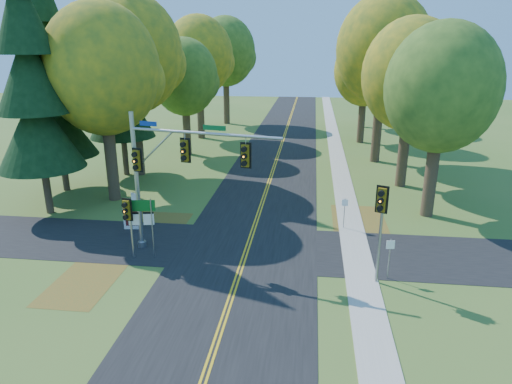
# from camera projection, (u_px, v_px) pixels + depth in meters

# --- Properties ---
(ground) EXTENTS (160.00, 160.00, 0.00)m
(ground) POSITION_uv_depth(u_px,v_px,m) (242.00, 263.00, 24.56)
(ground) COLOR #3C5F21
(ground) RESTS_ON ground
(road_main) EXTENTS (8.00, 160.00, 0.02)m
(road_main) POSITION_uv_depth(u_px,v_px,m) (242.00, 263.00, 24.56)
(road_main) COLOR black
(road_main) RESTS_ON ground
(road_cross) EXTENTS (60.00, 6.00, 0.02)m
(road_cross) POSITION_uv_depth(u_px,v_px,m) (248.00, 247.00, 26.44)
(road_cross) COLOR black
(road_cross) RESTS_ON ground
(centerline_left) EXTENTS (0.10, 160.00, 0.01)m
(centerline_left) POSITION_uv_depth(u_px,v_px,m) (241.00, 263.00, 24.56)
(centerline_left) COLOR gold
(centerline_left) RESTS_ON road_main
(centerline_right) EXTENTS (0.10, 160.00, 0.01)m
(centerline_right) POSITION_uv_depth(u_px,v_px,m) (244.00, 263.00, 24.54)
(centerline_right) COLOR gold
(centerline_right) RESTS_ON road_main
(sidewalk_east) EXTENTS (1.60, 160.00, 0.06)m
(sidewalk_east) POSITION_uv_depth(u_px,v_px,m) (359.00, 269.00, 23.83)
(sidewalk_east) COLOR #9E998E
(sidewalk_east) RESTS_ON ground
(leaf_patch_w_near) EXTENTS (4.00, 6.00, 0.00)m
(leaf_patch_w_near) POSITION_uv_depth(u_px,v_px,m) (151.00, 229.00, 29.09)
(leaf_patch_w_near) COLOR brown
(leaf_patch_w_near) RESTS_ON ground
(leaf_patch_e) EXTENTS (3.50, 8.00, 0.00)m
(leaf_patch_e) POSITION_uv_depth(u_px,v_px,m) (360.00, 227.00, 29.43)
(leaf_patch_e) COLOR brown
(leaf_patch_e) RESTS_ON ground
(leaf_patch_w_far) EXTENTS (3.00, 5.00, 0.00)m
(leaf_patch_w_far) POSITION_uv_depth(u_px,v_px,m) (84.00, 282.00, 22.60)
(leaf_patch_w_far) COLOR brown
(leaf_patch_w_far) RESTS_ON ground
(tree_w_a) EXTENTS (8.00, 8.00, 14.15)m
(tree_w_a) POSITION_uv_depth(u_px,v_px,m) (104.00, 70.00, 31.75)
(tree_w_a) COLOR #38281C
(tree_w_a) RESTS_ON ground
(tree_e_a) EXTENTS (7.20, 7.20, 12.73)m
(tree_e_a) POSITION_uv_depth(u_px,v_px,m) (443.00, 89.00, 28.83)
(tree_e_a) COLOR #38281C
(tree_e_a) RESTS_ON ground
(tree_w_b) EXTENTS (8.60, 8.60, 15.38)m
(tree_w_b) POSITION_uv_depth(u_px,v_px,m) (132.00, 55.00, 38.05)
(tree_w_b) COLOR #38281C
(tree_w_b) RESTS_ON ground
(tree_e_b) EXTENTS (7.60, 7.60, 13.33)m
(tree_e_b) POSITION_uv_depth(u_px,v_px,m) (412.00, 75.00, 35.20)
(tree_e_b) COLOR #38281C
(tree_e_b) RESTS_ON ground
(tree_w_c) EXTENTS (6.80, 6.80, 11.91)m
(tree_w_c) POSITION_uv_depth(u_px,v_px,m) (185.00, 78.00, 46.27)
(tree_w_c) COLOR #38281C
(tree_w_c) RESTS_ON ground
(tree_e_c) EXTENTS (8.80, 8.80, 15.79)m
(tree_e_c) POSITION_uv_depth(u_px,v_px,m) (384.00, 50.00, 42.43)
(tree_e_c) COLOR #38281C
(tree_e_c) RESTS_ON ground
(tree_w_d) EXTENTS (8.20, 8.20, 14.56)m
(tree_w_d) POSITION_uv_depth(u_px,v_px,m) (199.00, 56.00, 53.99)
(tree_w_d) COLOR #38281C
(tree_w_d) RESTS_ON ground
(tree_e_d) EXTENTS (7.00, 7.00, 12.32)m
(tree_e_d) POSITION_uv_depth(u_px,v_px,m) (365.00, 71.00, 51.92)
(tree_e_d) COLOR #38281C
(tree_e_d) RESTS_ON ground
(tree_w_e) EXTENTS (8.40, 8.40, 14.97)m
(tree_w_e) POSITION_uv_depth(u_px,v_px,m) (226.00, 52.00, 64.04)
(tree_w_e) COLOR #38281C
(tree_w_e) RESTS_ON ground
(tree_e_e) EXTENTS (7.80, 7.80, 13.74)m
(tree_e_e) POSITION_uv_depth(u_px,v_px,m) (367.00, 59.00, 61.58)
(tree_e_e) COLOR #38281C
(tree_e_e) RESTS_ON ground
(pine_a) EXTENTS (5.60, 5.60, 19.48)m
(pine_a) POSITION_uv_depth(u_px,v_px,m) (30.00, 78.00, 29.04)
(pine_a) COLOR #38281C
(pine_a) RESTS_ON ground
(pine_b) EXTENTS (5.60, 5.60, 17.31)m
(pine_b) POSITION_uv_depth(u_px,v_px,m) (53.00, 87.00, 34.25)
(pine_b) COLOR #38281C
(pine_b) RESTS_ON ground
(pine_c) EXTENTS (5.60, 5.60, 20.56)m
(pine_c) POSITION_uv_depth(u_px,v_px,m) (117.00, 63.00, 38.14)
(pine_c) COLOR #38281C
(pine_c) RESTS_ON ground
(traffic_mast) EXTENTS (8.47, 2.12, 7.84)m
(traffic_mast) POSITION_uv_depth(u_px,v_px,m) (169.00, 166.00, 24.27)
(traffic_mast) COLOR #9D9EA5
(traffic_mast) RESTS_ON ground
(east_signal_pole) EXTENTS (0.56, 0.67, 5.09)m
(east_signal_pole) POSITION_uv_depth(u_px,v_px,m) (381.00, 211.00, 21.25)
(east_signal_pole) COLOR gray
(east_signal_pole) RESTS_ON ground
(ped_signal_pole) EXTENTS (0.56, 0.64, 3.52)m
(ped_signal_pole) POSITION_uv_depth(u_px,v_px,m) (128.00, 214.00, 24.25)
(ped_signal_pole) COLOR #94969C
(ped_signal_pole) RESTS_ON ground
(route_sign_cluster) EXTENTS (1.57, 0.34, 3.41)m
(route_sign_cluster) POSITION_uv_depth(u_px,v_px,m) (141.00, 216.00, 24.55)
(route_sign_cluster) COLOR gray
(route_sign_cluster) RESTS_ON ground
(info_kiosk) EXTENTS (1.16, 0.31, 1.59)m
(info_kiosk) POSITION_uv_depth(u_px,v_px,m) (133.00, 217.00, 28.83)
(info_kiosk) COLOR white
(info_kiosk) RESTS_ON ground
(reg_sign_e_north) EXTENTS (0.39, 0.07, 2.03)m
(reg_sign_e_north) POSITION_uv_depth(u_px,v_px,m) (345.00, 208.00, 28.73)
(reg_sign_e_north) COLOR gray
(reg_sign_e_north) RESTS_ON ground
(reg_sign_e_south) EXTENTS (0.41, 0.09, 2.16)m
(reg_sign_e_south) POSITION_uv_depth(u_px,v_px,m) (390.00, 252.00, 22.51)
(reg_sign_e_south) COLOR gray
(reg_sign_e_south) RESTS_ON ground
(reg_sign_w) EXTENTS (0.43, 0.21, 2.39)m
(reg_sign_w) POSITION_uv_depth(u_px,v_px,m) (135.00, 203.00, 28.90)
(reg_sign_w) COLOR gray
(reg_sign_w) RESTS_ON ground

